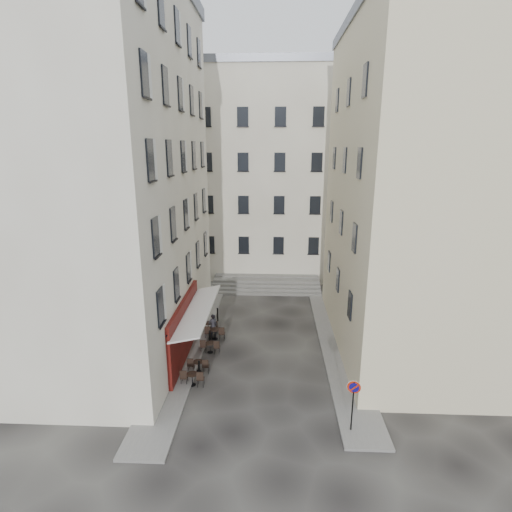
# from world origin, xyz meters

# --- Properties ---
(ground) EXTENTS (90.00, 90.00, 0.00)m
(ground) POSITION_xyz_m (0.00, 0.00, 0.00)
(ground) COLOR black
(ground) RESTS_ON ground
(sidewalk_left) EXTENTS (2.00, 22.00, 0.12)m
(sidewalk_left) POSITION_xyz_m (-4.50, 4.00, 0.06)
(sidewalk_left) COLOR slate
(sidewalk_left) RESTS_ON ground
(sidewalk_right) EXTENTS (2.00, 18.00, 0.12)m
(sidewalk_right) POSITION_xyz_m (4.50, 3.00, 0.06)
(sidewalk_right) COLOR slate
(sidewalk_right) RESTS_ON ground
(building_left) EXTENTS (12.20, 16.20, 20.60)m
(building_left) POSITION_xyz_m (-10.50, 3.00, 10.31)
(building_left) COLOR beige
(building_left) RESTS_ON ground
(building_right) EXTENTS (12.20, 14.20, 18.60)m
(building_right) POSITION_xyz_m (10.50, 3.50, 9.31)
(building_right) COLOR beige
(building_right) RESTS_ON ground
(building_back) EXTENTS (18.20, 10.20, 18.60)m
(building_back) POSITION_xyz_m (-1.00, 19.00, 9.31)
(building_back) COLOR beige
(building_back) RESTS_ON ground
(cafe_storefront) EXTENTS (1.74, 7.30, 3.50)m
(cafe_storefront) POSITION_xyz_m (-4.32, 1.00, 1.88)
(cafe_storefront) COLOR #410D09
(cafe_storefront) RESTS_ON ground
(stone_steps) EXTENTS (9.00, 3.15, 0.80)m
(stone_steps) POSITION_xyz_m (0.00, 12.57, 0.40)
(stone_steps) COLOR #615F5C
(stone_steps) RESTS_ON ground
(bollard_near) EXTENTS (0.12, 0.12, 0.98)m
(bollard_near) POSITION_xyz_m (-3.25, -1.00, 0.53)
(bollard_near) COLOR black
(bollard_near) RESTS_ON ground
(bollard_mid) EXTENTS (0.12, 0.12, 0.98)m
(bollard_mid) POSITION_xyz_m (-3.25, 2.50, 0.53)
(bollard_mid) COLOR black
(bollard_mid) RESTS_ON ground
(bollard_far) EXTENTS (0.12, 0.12, 0.98)m
(bollard_far) POSITION_xyz_m (-3.25, 6.00, 0.53)
(bollard_far) COLOR black
(bollard_far) RESTS_ON ground
(no_parking_sign) EXTENTS (0.55, 0.17, 2.46)m
(no_parking_sign) POSITION_xyz_m (3.95, -4.87, 1.74)
(no_parking_sign) COLOR black
(no_parking_sign) RESTS_ON ground
(bistro_table_a) EXTENTS (1.22, 0.57, 0.86)m
(bistro_table_a) POSITION_xyz_m (-3.46, -1.77, 0.44)
(bistro_table_a) COLOR black
(bistro_table_a) RESTS_ON ground
(bistro_table_b) EXTENTS (1.17, 0.55, 0.82)m
(bistro_table_b) POSITION_xyz_m (-3.38, -0.54, 0.42)
(bistro_table_b) COLOR black
(bistro_table_b) RESTS_ON ground
(bistro_table_c) EXTENTS (1.16, 0.54, 0.82)m
(bistro_table_c) POSITION_xyz_m (-3.08, 1.58, 0.42)
(bistro_table_c) COLOR black
(bistro_table_c) RESTS_ON ground
(bistro_table_d) EXTENTS (1.27, 0.59, 0.89)m
(bistro_table_d) POSITION_xyz_m (-3.04, 3.25, 0.46)
(bistro_table_d) COLOR black
(bistro_table_d) RESTS_ON ground
(bistro_table_e) EXTENTS (1.27, 0.59, 0.89)m
(bistro_table_e) POSITION_xyz_m (-3.60, 4.17, 0.46)
(bistro_table_e) COLOR black
(bistro_table_e) RESTS_ON ground
(pedestrian) EXTENTS (0.68, 0.60, 1.56)m
(pedestrian) POSITION_xyz_m (-3.20, 3.59, 0.78)
(pedestrian) COLOR #242328
(pedestrian) RESTS_ON ground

